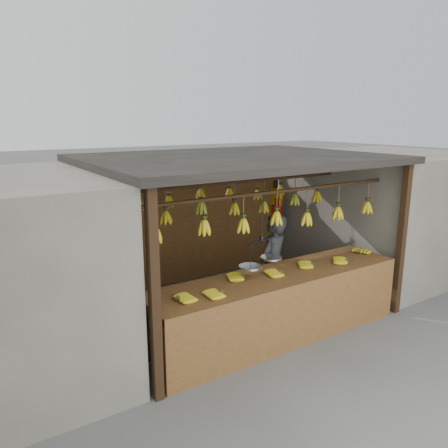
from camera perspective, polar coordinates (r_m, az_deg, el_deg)
ground at (r=7.09m, az=1.34°, el=-10.75°), size 80.00×80.00×0.00m
stall at (r=6.80m, az=-0.13°, el=5.55°), size 4.30×3.30×2.40m
neighbor_right at (r=9.17m, az=20.35°, el=1.59°), size 3.00×3.00×2.30m
counter at (r=5.89m, az=7.89°, el=-8.58°), size 3.75×0.85×0.96m
hanging_bananas at (r=6.59m, az=1.40°, el=2.14°), size 3.65×2.24×0.40m
balance_scale at (r=5.79m, az=4.86°, el=-4.54°), size 0.74×0.43×0.94m
vendor at (r=6.50m, az=6.35°, el=-5.59°), size 0.68×0.58×1.59m
bag_bundles at (r=8.92m, az=6.83°, el=0.98°), size 0.08×0.26×1.21m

